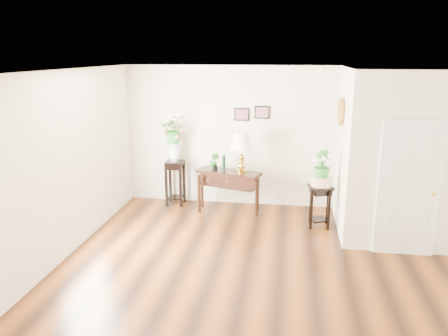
% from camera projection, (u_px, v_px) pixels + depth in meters
% --- Properties ---
extents(floor, '(6.00, 5.50, 0.02)m').
position_uv_depth(floor, '(264.00, 267.00, 6.38)').
color(floor, brown).
rests_on(floor, ground).
extents(ceiling, '(6.00, 5.50, 0.02)m').
position_uv_depth(ceiling, '(269.00, 71.00, 5.66)').
color(ceiling, white).
rests_on(ceiling, ground).
extents(wall_back, '(6.00, 0.02, 2.80)m').
position_uv_depth(wall_back, '(274.00, 138.00, 8.65)').
color(wall_back, '#ECE4C4').
rests_on(wall_back, ground).
extents(wall_front, '(6.00, 0.02, 2.80)m').
position_uv_depth(wall_front, '(245.00, 269.00, 3.39)').
color(wall_front, '#ECE4C4').
rests_on(wall_front, ground).
extents(wall_left, '(0.02, 5.50, 2.80)m').
position_uv_depth(wall_left, '(63.00, 166.00, 6.46)').
color(wall_left, '#ECE4C4').
rests_on(wall_left, ground).
extents(partition, '(1.80, 1.95, 2.80)m').
position_uv_depth(partition, '(396.00, 152.00, 7.41)').
color(partition, '#ECE4C4').
rests_on(partition, floor).
extents(door, '(0.90, 0.05, 2.10)m').
position_uv_depth(door, '(409.00, 189.00, 6.54)').
color(door, silver).
rests_on(door, floor).
extents(art_print_left, '(0.30, 0.02, 0.25)m').
position_uv_depth(art_print_left, '(242.00, 114.00, 8.61)').
color(art_print_left, black).
rests_on(art_print_left, wall_back).
extents(art_print_right, '(0.30, 0.02, 0.25)m').
position_uv_depth(art_print_right, '(262.00, 112.00, 8.54)').
color(art_print_right, black).
rests_on(art_print_right, wall_back).
extents(wall_ornament, '(0.07, 0.51, 0.51)m').
position_uv_depth(wall_ornament, '(341.00, 112.00, 7.50)').
color(wall_ornament, '#B3722D').
rests_on(wall_ornament, partition).
extents(console_table, '(1.30, 0.78, 0.82)m').
position_uv_depth(console_table, '(229.00, 191.00, 8.51)').
color(console_table, black).
rests_on(console_table, floor).
extents(table_lamp, '(0.48, 0.48, 0.77)m').
position_uv_depth(table_lamp, '(242.00, 154.00, 8.27)').
color(table_lamp, gold).
rests_on(table_lamp, console_table).
extents(green_vase, '(0.08, 0.08, 0.31)m').
position_uv_depth(green_vase, '(224.00, 162.00, 8.37)').
color(green_vase, black).
rests_on(green_vase, console_table).
extents(potted_plant, '(0.20, 0.17, 0.34)m').
position_uv_depth(potted_plant, '(214.00, 162.00, 8.40)').
color(potted_plant, '#288027').
rests_on(potted_plant, console_table).
extents(plant_stand_a, '(0.37, 0.37, 0.91)m').
position_uv_depth(plant_stand_a, '(175.00, 183.00, 8.90)').
color(plant_stand_a, black).
rests_on(plant_stand_a, floor).
extents(porcelain_vase, '(0.29, 0.29, 0.42)m').
position_uv_depth(porcelain_vase, '(174.00, 150.00, 8.73)').
color(porcelain_vase, white).
rests_on(porcelain_vase, plant_stand_a).
extents(lily_arrangement, '(0.65, 0.62, 0.57)m').
position_uv_depth(lily_arrangement, '(174.00, 128.00, 8.61)').
color(lily_arrangement, '#288027').
rests_on(lily_arrangement, porcelain_vase).
extents(plant_stand_b, '(0.46, 0.46, 0.77)m').
position_uv_depth(plant_stand_b, '(320.00, 206.00, 7.77)').
color(plant_stand_b, black).
rests_on(plant_stand_b, floor).
extents(ceramic_bowl, '(0.41, 0.41, 0.16)m').
position_uv_depth(ceramic_bowl, '(321.00, 181.00, 7.65)').
color(ceramic_bowl, beige).
rests_on(ceramic_bowl, plant_stand_b).
extents(narcissus, '(0.37, 0.37, 0.52)m').
position_uv_depth(narcissus, '(322.00, 165.00, 7.57)').
color(narcissus, '#288027').
rests_on(narcissus, ceramic_bowl).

